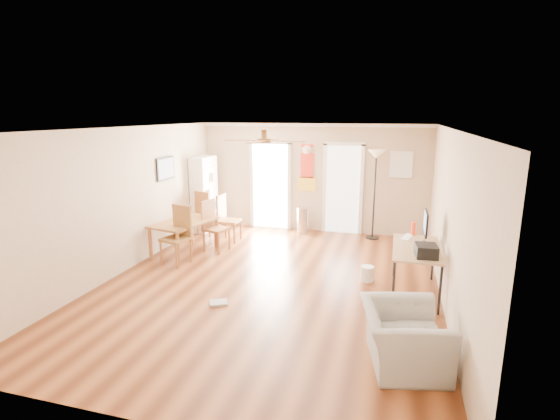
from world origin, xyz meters
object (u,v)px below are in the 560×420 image
(armchair, at_px, (403,337))
(dining_chair_right_a, at_px, (230,218))
(dining_table, at_px, (185,237))
(printer, at_px, (426,251))
(trash_can, at_px, (303,220))
(dining_chair_far, at_px, (208,213))
(bookshelf, at_px, (204,194))
(dining_chair_right_b, at_px, (216,226))
(wastebasket_a, at_px, (367,274))
(dining_chair_near, at_px, (175,236))
(computer_desk, at_px, (415,270))
(torchiere_lamp, at_px, (374,195))

(armchair, bearing_deg, dining_chair_right_a, 31.24)
(dining_table, bearing_deg, printer, -14.96)
(dining_table, bearing_deg, trash_can, 47.08)
(dining_chair_far, xyz_separation_m, armchair, (4.43, -4.32, -0.19))
(bookshelf, relative_size, printer, 5.15)
(dining_chair_right_b, bearing_deg, wastebasket_a, -91.58)
(dining_chair_near, xyz_separation_m, wastebasket_a, (3.61, 0.09, -0.42))
(dining_table, bearing_deg, dining_chair_right_a, 62.75)
(wastebasket_a, bearing_deg, bookshelf, 151.09)
(wastebasket_a, xyz_separation_m, armchair, (0.57, -2.40, 0.20))
(trash_can, xyz_separation_m, printer, (2.60, -3.38, 0.55))
(trash_can, bearing_deg, wastebasket_a, -56.91)
(bookshelf, relative_size, dining_chair_near, 1.64)
(dining_chair_right_b, bearing_deg, computer_desk, -93.05)
(computer_desk, xyz_separation_m, armchair, (-0.19, -2.09, -0.05))
(printer, bearing_deg, dining_chair_right_b, 152.88)
(dining_chair_right_b, distance_m, computer_desk, 4.10)
(armchair, bearing_deg, dining_chair_near, 48.94)
(dining_chair_right_a, height_order, computer_desk, dining_chair_right_a)
(dining_chair_near, relative_size, torchiere_lamp, 0.54)
(trash_can, bearing_deg, torchiere_lamp, -0.91)
(computer_desk, height_order, wastebasket_a, computer_desk)
(computer_desk, bearing_deg, wastebasket_a, 157.89)
(bookshelf, xyz_separation_m, dining_chair_right_b, (0.95, -1.44, -0.38))
(computer_desk, height_order, armchair, computer_desk)
(dining_table, distance_m, dining_chair_far, 1.44)
(wastebasket_a, height_order, armchair, armchair)
(printer, relative_size, wastebasket_a, 1.32)
(dining_chair_near, bearing_deg, printer, 6.56)
(dining_table, relative_size, computer_desk, 0.94)
(computer_desk, relative_size, wastebasket_a, 5.43)
(dining_table, distance_m, torchiere_lamp, 4.28)
(computer_desk, bearing_deg, dining_chair_near, 177.17)
(torchiere_lamp, height_order, armchair, torchiere_lamp)
(bookshelf, bearing_deg, dining_chair_far, -61.93)
(dining_chair_right_b, relative_size, dining_chair_far, 1.00)
(dining_chair_right_a, xyz_separation_m, dining_chair_right_b, (0.00, -0.73, 0.01))
(bookshelf, height_order, printer, bookshelf)
(dining_chair_far, height_order, trash_can, dining_chair_far)
(torchiere_lamp, distance_m, computer_desk, 3.11)
(dining_table, bearing_deg, bookshelf, 102.60)
(dining_table, distance_m, armchair, 5.19)
(dining_table, relative_size, torchiere_lamp, 0.67)
(bookshelf, distance_m, dining_chair_right_a, 1.25)
(dining_chair_right_a, distance_m, torchiere_lamp, 3.32)
(bookshelf, height_order, computer_desk, bookshelf)
(printer, bearing_deg, wastebasket_a, 134.00)
(computer_desk, height_order, printer, printer)
(bookshelf, relative_size, armchair, 1.75)
(trash_can, distance_m, torchiere_lamp, 1.80)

